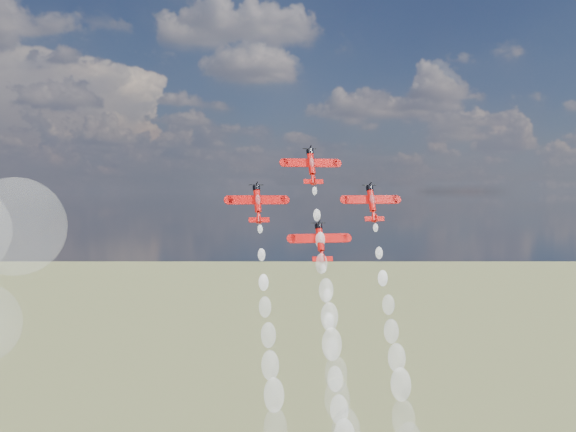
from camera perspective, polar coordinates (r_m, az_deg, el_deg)
The scene contains 7 objects.
plane_lead at distance 145.86m, azimuth 2.00°, elevation 4.29°, with size 11.95×5.79×8.02m.
plane_left at distance 139.54m, azimuth -2.59°, elevation 1.12°, with size 11.95×5.79×8.02m.
plane_right at distance 146.02m, azimuth 7.10°, elevation 1.15°, with size 11.95×5.79×8.02m.
plane_slot at distance 139.14m, azimuth 2.75°, elevation -2.16°, with size 11.95×5.79×8.02m.
smoke_trail_lead at distance 132.62m, azimuth 4.14°, elevation -13.35°, with size 5.88×23.77×47.81m.
smoke_trail_left at distance 128.62m, azimuth -0.96°, elevation -17.64°, with size 5.45×23.60×47.75m.
smoke_trail_right at distance 135.89m, azimuth 9.89°, elevation -16.59°, with size 5.18×23.15×48.37m.
Camera 1 is at (-22.45, -126.23, 103.80)m, focal length 42.00 mm.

